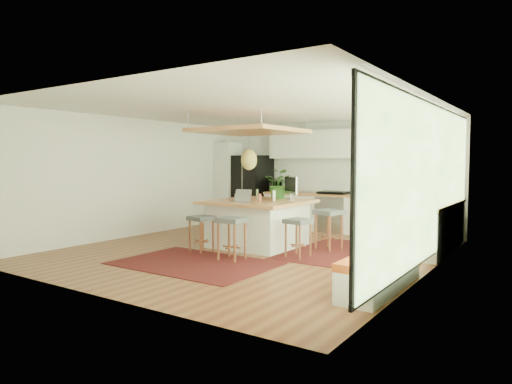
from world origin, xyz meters
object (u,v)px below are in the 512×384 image
Objects in this scene: fridge at (252,191)px; stool_near_right at (232,240)px; monitor at (291,187)px; microwave at (281,184)px; laptop at (240,196)px; stool_near_left at (202,234)px; stool_right_back at (329,232)px; island at (258,223)px; stool_right_front at (298,238)px; island_plant at (279,187)px; stool_left_side at (216,224)px.

stool_near_right is (2.32, -4.03, -0.57)m from fridge.
monitor is 0.90× the size of microwave.
microwave is (-0.93, 3.10, 0.07)m from laptop.
stool_right_back is (1.90, 1.55, 0.00)m from stool_near_left.
microwave is at bearing 111.16° from island.
island reaches higher than stool_near_right.
fridge is 3.21× the size of microwave.
fridge is 4.68m from stool_near_right.
stool_right_back is 1.20m from monitor.
fridge is 4.52m from stool_right_front.
stool_near_left is at bearing 164.82° from stool_near_right.
fridge is 2.72× the size of stool_right_front.
stool_right_back is (1.37, 0.41, -0.11)m from island.
stool_near_right is 1.19× the size of island_plant.
stool_near_right is at bearing -15.18° from stool_near_left.
stool_left_side is at bearing 178.75° from island.
fridge is 3.32m from monitor.
stool_near_left is (1.42, -3.79, -0.57)m from fridge.
laptop is at bearing 53.81° from stool_near_left.
stool_near_right is at bearing -60.96° from monitor.
stool_right_front is at bearing -8.77° from laptop.
monitor reaches higher than stool_right_back.
fridge is 4.08m from stool_near_left.
microwave is at bearing 125.32° from stool_right_front.
island is at bearing -105.89° from monitor.
island_plant is at bearing 96.11° from stool_near_right.
stool_left_side is 2.68m from microwave.
stool_near_left is 0.99× the size of stool_right_front.
fridge is 1.02× the size of island.
fridge is 2.53× the size of stool_near_right.
microwave reaches higher than stool_near_left.
laptop is at bearing -147.25° from stool_right_back.
stool_near_right is at bearing -75.09° from island.
stool_right_back is 1.21× the size of stool_left_side.
microwave is at bearing 158.45° from monitor.
microwave reaches higher than stool_left_side.
stool_left_side is 1.74× the size of laptop.
island is 1.43m from stool_near_right.
stool_right_back is 2.11× the size of laptop.
island_plant is (1.28, 0.54, 0.82)m from stool_left_side.
stool_left_side is at bearing 145.09° from laptop.
fridge is 4.04m from stool_right_back.
island reaches higher than stool_right_front.
stool_left_side is (-2.33, 0.56, 0.00)m from stool_right_front.
laptop is at bearing -48.27° from fridge.
island_plant reaches higher than stool_left_side.
stool_near_left is 1.17× the size of microwave.
stool_near_right is at bearing -134.82° from stool_right_front.
monitor reaches higher than stool_near_left.
monitor is 0.84× the size of island_plant.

